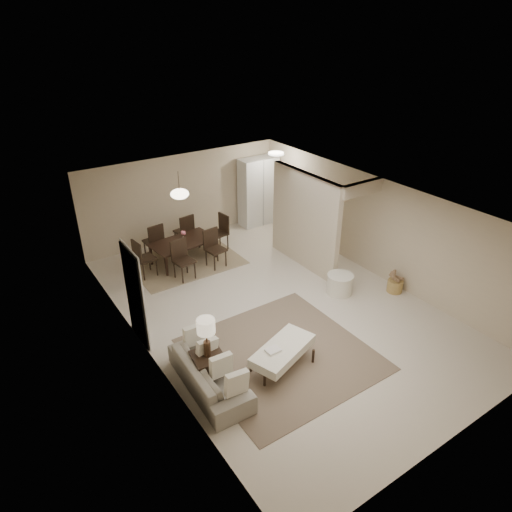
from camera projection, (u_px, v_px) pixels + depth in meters
floor at (275, 306)px, 10.37m from camera, size 9.00×9.00×0.00m
ceiling at (278, 203)px, 9.20m from camera, size 9.00×9.00×0.00m
back_wall at (184, 197)px, 13.09m from camera, size 6.00×0.00×6.00m
left_wall at (143, 301)px, 8.30m from camera, size 0.00×9.00×9.00m
right_wall at (374, 226)px, 11.26m from camera, size 0.00×9.00×9.00m
partition at (304, 220)px, 11.59m from camera, size 0.15×2.50×2.50m
doorway at (135, 296)px, 8.87m from camera, size 0.04×0.90×2.04m
pantry_cabinet at (258, 191)px, 14.08m from camera, size 1.20×0.55×2.10m
flush_light at (276, 153)px, 12.70m from camera, size 0.44×0.44×0.05m
living_rug at (281, 354)px, 8.90m from camera, size 3.20×3.20×0.01m
sofa at (210, 374)px, 7.99m from camera, size 2.01×0.86×0.58m
ottoman_bench at (283, 351)px, 8.40m from camera, size 1.47×1.03×0.48m
side_table at (209, 368)px, 8.11m from camera, size 0.60×0.60×0.60m
table_lamp at (206, 329)px, 7.71m from camera, size 0.32×0.32×0.76m
round_pouf at (340, 284)px, 10.77m from camera, size 0.62×0.62×0.48m
wicker_basket at (395, 286)px, 10.86m from camera, size 0.45×0.45×0.31m
dining_rug at (185, 261)px, 12.26m from camera, size 2.80×2.10×0.01m
dining_table at (184, 252)px, 12.13m from camera, size 1.80×1.15×0.60m
dining_chairs at (184, 245)px, 12.03m from camera, size 2.75×2.12×1.01m
vase at (183, 239)px, 11.95m from camera, size 0.16×0.16×0.14m
yellow_mat at (310, 252)px, 12.73m from camera, size 1.05×0.78×0.01m
pendant_light at (180, 194)px, 11.37m from camera, size 0.46×0.46×0.71m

